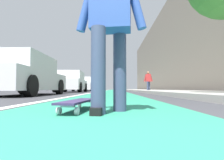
{
  "coord_description": "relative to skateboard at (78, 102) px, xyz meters",
  "views": [
    {
      "loc": [
        -0.98,
        -0.18,
        0.24
      ],
      "look_at": [
        8.81,
        -0.03,
        0.72
      ],
      "focal_mm": 28.4,
      "sensor_mm": 36.0,
      "label": 1
    }
  ],
  "objects": [
    {
      "name": "ground_plane",
      "position": [
        9.08,
        -0.21,
        -0.09
      ],
      "size": [
        80.0,
        80.0,
        0.0
      ],
      "primitive_type": "plane",
      "color": "#38383D"
    },
    {
      "name": "parked_car_far",
      "position": [
        17.11,
        2.89,
        0.6
      ],
      "size": [
        4.61,
        2.06,
        1.46
      ],
      "color": "silver",
      "rests_on": "ground"
    },
    {
      "name": "sidewalk_curb",
      "position": [
        17.08,
        -3.62,
        -0.02
      ],
      "size": [
        52.0,
        3.2,
        0.14
      ],
      "primitive_type": "cube",
      "color": "#9E9B93",
      "rests_on": "ground"
    },
    {
      "name": "skateboard",
      "position": [
        0.0,
        0.0,
        0.0
      ],
      "size": [
        0.86,
        0.29,
        0.11
      ],
      "color": "white",
      "rests_on": "ground"
    },
    {
      "name": "parked_car_near",
      "position": [
        4.65,
        2.94,
        0.62
      ],
      "size": [
        4.48,
        1.89,
        1.49
      ],
      "color": "silver",
      "rests_on": "ground"
    },
    {
      "name": "lane_stripe_white",
      "position": [
        19.08,
        0.96,
        -0.09
      ],
      "size": [
        52.0,
        0.16,
        0.01
      ],
      "primitive_type": "cube",
      "color": "silver",
      "rests_on": "ground"
    },
    {
      "name": "skater_person",
      "position": [
        -0.15,
        -0.35,
        0.84
      ],
      "size": [
        0.44,
        0.72,
        1.64
      ],
      "color": "#384260",
      "rests_on": "ground"
    },
    {
      "name": "pedestrian_distant",
      "position": [
        12.0,
        -3.03,
        0.83
      ],
      "size": [
        0.45,
        0.7,
        1.61
      ],
      "color": "#384260",
      "rests_on": "ground"
    },
    {
      "name": "traffic_light",
      "position": [
        23.61,
        1.36,
        3.09
      ],
      "size": [
        0.33,
        0.28,
        4.64
      ],
      "color": "#2D2D2D",
      "rests_on": "ground"
    },
    {
      "name": "bike_lane_paint",
      "position": [
        23.08,
        -0.21,
        -0.09
      ],
      "size": [
        56.0,
        2.05,
        0.0
      ],
      "primitive_type": "cube",
      "color": "#288466",
      "rests_on": "ground"
    },
    {
      "name": "building_facade",
      "position": [
        21.08,
        -6.47,
        4.66
      ],
      "size": [
        40.0,
        1.2,
        9.5
      ],
      "primitive_type": "cube",
      "color": "slate",
      "rests_on": "ground"
    },
    {
      "name": "parked_car_end",
      "position": [
        23.94,
        2.91,
        0.63
      ],
      "size": [
        4.16,
        2.13,
        1.5
      ],
      "color": "navy",
      "rests_on": "ground"
    },
    {
      "name": "parked_car_mid",
      "position": [
        11.08,
        2.78,
        0.63
      ],
      "size": [
        4.45,
        1.98,
        1.5
      ],
      "color": "silver",
      "rests_on": "ground"
    }
  ]
}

